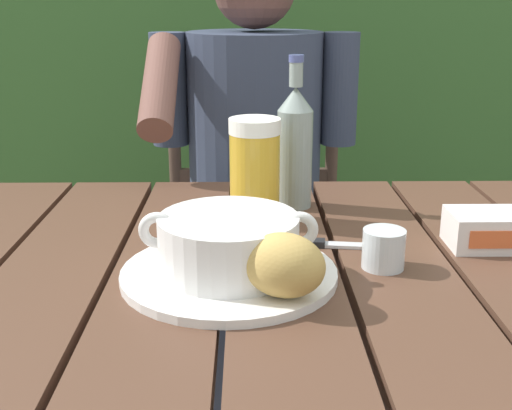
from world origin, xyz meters
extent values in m
cube|color=#4F3224|center=(-0.32, 0.00, 0.74)|extent=(0.15, 0.86, 0.04)
cube|color=#4F3224|center=(-0.16, 0.00, 0.74)|extent=(0.15, 0.86, 0.04)
cube|color=#4F3224|center=(0.00, 0.00, 0.74)|extent=(0.15, 0.86, 0.04)
cube|color=#4F3224|center=(0.16, 0.00, 0.74)|extent=(0.15, 0.86, 0.04)
cube|color=#4F3224|center=(0.32, 0.00, 0.74)|extent=(0.15, 0.86, 0.04)
cube|color=#4F3224|center=(0.00, 0.40, 0.69)|extent=(1.39, 0.03, 0.08)
cube|color=#315728|center=(0.00, 1.72, 0.84)|extent=(3.75, 0.60, 1.68)
cylinder|color=#4C3823|center=(0.11, 1.87, 0.97)|extent=(0.10, 0.10, 1.94)
cylinder|color=#4C3823|center=(-0.51, 1.87, 0.79)|extent=(0.10, 0.10, 1.58)
cylinder|color=#433128|center=(0.20, 0.61, 0.22)|extent=(0.04, 0.04, 0.45)
cylinder|color=#433128|center=(-0.26, 0.61, 0.22)|extent=(0.04, 0.04, 0.45)
cylinder|color=#433128|center=(0.20, 1.01, 0.22)|extent=(0.04, 0.04, 0.45)
cylinder|color=#433128|center=(-0.26, 1.01, 0.22)|extent=(0.04, 0.04, 0.45)
cube|color=#433128|center=(-0.03, 0.81, 0.46)|extent=(0.49, 0.43, 0.02)
cylinder|color=#433128|center=(0.20, 1.01, 0.69)|extent=(0.04, 0.04, 0.49)
cylinder|color=#433128|center=(-0.26, 1.01, 0.69)|extent=(0.04, 0.04, 0.49)
cube|color=#433128|center=(-0.03, 1.01, 0.62)|extent=(0.46, 0.02, 0.04)
cube|color=#433128|center=(-0.03, 1.01, 0.74)|extent=(0.46, 0.02, 0.04)
cube|color=#433128|center=(-0.03, 1.01, 0.86)|extent=(0.46, 0.02, 0.04)
cylinder|color=#31394E|center=(0.05, 0.51, 0.23)|extent=(0.11, 0.11, 0.45)
cylinder|color=#31394E|center=(0.05, 0.61, 0.51)|extent=(0.13, 0.40, 0.13)
cylinder|color=#31394E|center=(-0.12, 0.51, 0.23)|extent=(0.11, 0.11, 0.45)
cylinder|color=#31394E|center=(-0.12, 0.61, 0.51)|extent=(0.13, 0.40, 0.13)
cylinder|color=#31394E|center=(-0.03, 0.71, 0.78)|extent=(0.32, 0.32, 0.53)
cylinder|color=#31394E|center=(0.17, 0.69, 0.91)|extent=(0.08, 0.08, 0.26)
cylinder|color=#31394E|center=(-0.23, 0.69, 0.91)|extent=(0.08, 0.08, 0.26)
cylinder|color=brown|center=(-0.23, 0.53, 0.94)|extent=(0.07, 0.25, 0.21)
cylinder|color=white|center=(-0.07, -0.04, 0.77)|extent=(0.29, 0.29, 0.01)
cylinder|color=white|center=(-0.07, -0.04, 0.81)|extent=(0.19, 0.19, 0.07)
cylinder|color=#CC6B25|center=(-0.07, -0.04, 0.83)|extent=(0.16, 0.16, 0.01)
torus|color=white|center=(-0.17, -0.04, 0.83)|extent=(0.05, 0.01, 0.05)
torus|color=white|center=(0.02, -0.04, 0.83)|extent=(0.05, 0.01, 0.05)
ellipsoid|color=tan|center=(-0.01, -0.12, 0.81)|extent=(0.12, 0.11, 0.08)
cylinder|color=gold|center=(-0.04, 0.19, 0.84)|extent=(0.08, 0.08, 0.15)
cylinder|color=white|center=(-0.04, 0.19, 0.92)|extent=(0.08, 0.08, 0.02)
cylinder|color=gray|center=(0.03, 0.27, 0.85)|extent=(0.06, 0.06, 0.17)
cone|color=gray|center=(0.03, 0.27, 0.95)|extent=(0.06, 0.06, 0.04)
cylinder|color=gray|center=(0.03, 0.27, 1.00)|extent=(0.02, 0.02, 0.04)
cylinder|color=#48518C|center=(0.03, 0.27, 1.02)|extent=(0.03, 0.03, 0.01)
cylinder|color=silver|center=(0.14, -0.01, 0.79)|extent=(0.06, 0.06, 0.06)
cube|color=white|center=(0.31, 0.07, 0.79)|extent=(0.11, 0.08, 0.05)
cube|color=#DE6132|center=(0.31, 0.03, 0.79)|extent=(0.08, 0.00, 0.03)
cube|color=silver|center=(0.10, 0.07, 0.77)|extent=(0.11, 0.03, 0.00)
cube|color=black|center=(0.04, 0.07, 0.77)|extent=(0.06, 0.03, 0.01)
camera|label=1|loc=(-0.05, -0.84, 1.12)|focal=45.74mm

